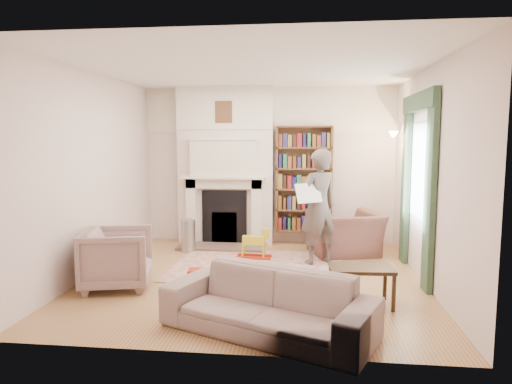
# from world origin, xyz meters

# --- Properties ---
(floor) EXTENTS (4.50, 4.50, 0.00)m
(floor) POSITION_xyz_m (0.00, 0.00, 0.00)
(floor) COLOR olive
(floor) RESTS_ON ground
(ceiling) EXTENTS (4.50, 4.50, 0.00)m
(ceiling) POSITION_xyz_m (0.00, 0.00, 2.80)
(ceiling) COLOR white
(ceiling) RESTS_ON wall_back
(wall_back) EXTENTS (4.50, 0.00, 4.50)m
(wall_back) POSITION_xyz_m (0.00, 2.25, 1.40)
(wall_back) COLOR white
(wall_back) RESTS_ON floor
(wall_front) EXTENTS (4.50, 0.00, 4.50)m
(wall_front) POSITION_xyz_m (0.00, -2.25, 1.40)
(wall_front) COLOR white
(wall_front) RESTS_ON floor
(wall_left) EXTENTS (0.00, 4.50, 4.50)m
(wall_left) POSITION_xyz_m (-2.25, 0.00, 1.40)
(wall_left) COLOR white
(wall_left) RESTS_ON floor
(wall_right) EXTENTS (0.00, 4.50, 4.50)m
(wall_right) POSITION_xyz_m (2.25, 0.00, 1.40)
(wall_right) COLOR white
(wall_right) RESTS_ON floor
(fireplace) EXTENTS (1.70, 0.58, 2.80)m
(fireplace) POSITION_xyz_m (-0.75, 2.05, 1.39)
(fireplace) COLOR white
(fireplace) RESTS_ON floor
(bookcase) EXTENTS (1.00, 0.24, 1.85)m
(bookcase) POSITION_xyz_m (0.65, 2.12, 1.18)
(bookcase) COLOR brown
(bookcase) RESTS_ON floor
(window) EXTENTS (0.02, 0.90, 1.30)m
(window) POSITION_xyz_m (2.23, 0.40, 1.45)
(window) COLOR silver
(window) RESTS_ON wall_right
(curtain_left) EXTENTS (0.07, 0.32, 2.40)m
(curtain_left) POSITION_xyz_m (2.20, -0.30, 1.20)
(curtain_left) COLOR #2B432C
(curtain_left) RESTS_ON floor
(curtain_right) EXTENTS (0.07, 0.32, 2.40)m
(curtain_right) POSITION_xyz_m (2.20, 1.10, 1.20)
(curtain_right) COLOR #2B432C
(curtain_right) RESTS_ON floor
(pelmet) EXTENTS (0.09, 1.70, 0.24)m
(pelmet) POSITION_xyz_m (2.19, 0.40, 2.38)
(pelmet) COLOR #2B432C
(pelmet) RESTS_ON wall_right
(wall_sconce) EXTENTS (0.20, 0.24, 0.24)m
(wall_sconce) POSITION_xyz_m (2.03, 1.50, 1.90)
(wall_sconce) COLOR gold
(wall_sconce) RESTS_ON wall_right
(rug) EXTENTS (2.57, 2.01, 0.01)m
(rug) POSITION_xyz_m (-0.00, 0.55, 0.01)
(rug) COLOR beige
(rug) RESTS_ON floor
(armchair_reading) EXTENTS (1.31, 1.22, 0.70)m
(armchair_reading) POSITION_xyz_m (1.33, 1.41, 0.35)
(armchair_reading) COLOR #50352A
(armchair_reading) RESTS_ON floor
(armchair_left) EXTENTS (1.01, 0.99, 0.76)m
(armchair_left) POSITION_xyz_m (-1.68, -0.60, 0.38)
(armchair_left) COLOR #A29586
(armchair_left) RESTS_ON floor
(sofa) EXTENTS (2.22, 1.55, 0.60)m
(sofa) POSITION_xyz_m (0.34, -1.76, 0.30)
(sofa) COLOR #A19785
(sofa) RESTS_ON floor
(man_reading) EXTENTS (0.76, 0.70, 1.74)m
(man_reading) POSITION_xyz_m (0.88, 0.81, 0.87)
(man_reading) COLOR #534942
(man_reading) RESTS_ON floor
(newspaper) EXTENTS (0.41, 0.33, 0.28)m
(newspaper) POSITION_xyz_m (0.73, 0.61, 1.10)
(newspaper) COLOR white
(newspaper) RESTS_ON man_reading
(coffee_table) EXTENTS (0.73, 0.50, 0.45)m
(coffee_table) POSITION_xyz_m (1.33, -0.89, 0.23)
(coffee_table) COLOR #352612
(coffee_table) RESTS_ON floor
(paraffin_heater) EXTENTS (0.30, 0.30, 0.55)m
(paraffin_heater) POSITION_xyz_m (-1.26, 1.31, 0.28)
(paraffin_heater) COLOR #9A9DA1
(paraffin_heater) RESTS_ON floor
(rocking_horse) EXTENTS (0.56, 0.24, 0.49)m
(rocking_horse) POSITION_xyz_m (-0.12, 0.98, 0.24)
(rocking_horse) COLOR gold
(rocking_horse) RESTS_ON rug
(board_game) EXTENTS (0.35, 0.35, 0.03)m
(board_game) POSITION_xyz_m (-0.13, 0.18, 0.03)
(board_game) COLOR #CBD34A
(board_game) RESTS_ON rug
(game_box_lid) EXTENTS (0.35, 0.25, 0.05)m
(game_box_lid) POSITION_xyz_m (-0.78, 0.08, 0.04)
(game_box_lid) COLOR #A82713
(game_box_lid) RESTS_ON rug
(comic_annuals) EXTENTS (0.61, 0.65, 0.02)m
(comic_annuals) POSITION_xyz_m (0.25, -0.43, 0.02)
(comic_annuals) COLOR red
(comic_annuals) RESTS_ON rug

